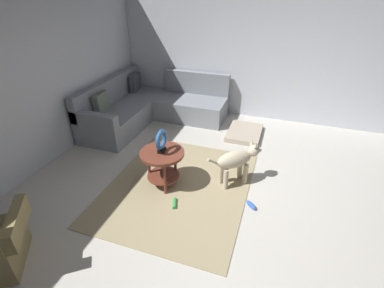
{
  "coord_description": "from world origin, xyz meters",
  "views": [
    {
      "loc": [
        -2.7,
        -0.48,
        2.5
      ],
      "look_at": [
        0.45,
        0.6,
        0.55
      ],
      "focal_mm": 25.98,
      "sensor_mm": 36.0,
      "label": 1
    }
  ],
  "objects_px": {
    "side_table": "(162,160)",
    "dog_toy_bone": "(251,205)",
    "dog": "(237,160)",
    "sectional_couch": "(150,108)",
    "dog_toy_rope": "(175,203)",
    "torus_sculpture": "(161,141)",
    "dog_bed_mat": "(244,133)"
  },
  "relations": [
    {
      "from": "side_table",
      "to": "dog",
      "type": "bearing_deg",
      "value": -68.87
    },
    {
      "from": "torus_sculpture",
      "to": "dog_toy_rope",
      "type": "relative_size",
      "value": 1.81
    },
    {
      "from": "torus_sculpture",
      "to": "dog_toy_bone",
      "type": "relative_size",
      "value": 1.81
    },
    {
      "from": "dog_toy_rope",
      "to": "dog",
      "type": "bearing_deg",
      "value": -41.89
    },
    {
      "from": "dog_toy_rope",
      "to": "dog_toy_bone",
      "type": "xyz_separation_m",
      "value": [
        0.29,
        -0.94,
        0.0
      ]
    },
    {
      "from": "side_table",
      "to": "dog_toy_bone",
      "type": "distance_m",
      "value": 1.31
    },
    {
      "from": "dog",
      "to": "dog_toy_bone",
      "type": "xyz_separation_m",
      "value": [
        -0.43,
        -0.3,
        -0.35
      ]
    },
    {
      "from": "dog",
      "to": "dog_toy_bone",
      "type": "relative_size",
      "value": 3.68
    },
    {
      "from": "sectional_couch",
      "to": "dog_toy_bone",
      "type": "relative_size",
      "value": 12.5
    },
    {
      "from": "dog_bed_mat",
      "to": "dog_toy_rope",
      "type": "relative_size",
      "value": 4.45
    },
    {
      "from": "sectional_couch",
      "to": "dog",
      "type": "xyz_separation_m",
      "value": [
        -1.48,
        -2.06,
        0.09
      ]
    },
    {
      "from": "sectional_couch",
      "to": "dog_bed_mat",
      "type": "height_order",
      "value": "sectional_couch"
    },
    {
      "from": "sectional_couch",
      "to": "dog_bed_mat",
      "type": "distance_m",
      "value": 1.96
    },
    {
      "from": "torus_sculpture",
      "to": "dog_bed_mat",
      "type": "height_order",
      "value": "torus_sculpture"
    },
    {
      "from": "side_table",
      "to": "dog",
      "type": "relative_size",
      "value": 0.91
    },
    {
      "from": "side_table",
      "to": "dog_toy_rope",
      "type": "height_order",
      "value": "side_table"
    },
    {
      "from": "torus_sculpture",
      "to": "side_table",
      "type": "bearing_deg",
      "value": 104.04
    },
    {
      "from": "side_table",
      "to": "dog_bed_mat",
      "type": "height_order",
      "value": "side_table"
    },
    {
      "from": "torus_sculpture",
      "to": "dog_bed_mat",
      "type": "relative_size",
      "value": 0.41
    },
    {
      "from": "dog",
      "to": "sectional_couch",
      "type": "bearing_deg",
      "value": -167.94
    },
    {
      "from": "side_table",
      "to": "dog_toy_bone",
      "type": "relative_size",
      "value": 3.33
    },
    {
      "from": "torus_sculpture",
      "to": "dog",
      "type": "bearing_deg",
      "value": -68.87
    },
    {
      "from": "side_table",
      "to": "dog_toy_rope",
      "type": "relative_size",
      "value": 3.33
    },
    {
      "from": "sectional_couch",
      "to": "side_table",
      "type": "xyz_separation_m",
      "value": [
        -1.85,
        -1.1,
        0.13
      ]
    },
    {
      "from": "side_table",
      "to": "dog_toy_rope",
      "type": "xyz_separation_m",
      "value": [
        -0.35,
        -0.31,
        -0.39
      ]
    },
    {
      "from": "torus_sculpture",
      "to": "dog",
      "type": "distance_m",
      "value": 1.07
    },
    {
      "from": "sectional_couch",
      "to": "dog_bed_mat",
      "type": "bearing_deg",
      "value": -90.16
    },
    {
      "from": "dog_bed_mat",
      "to": "dog_toy_bone",
      "type": "height_order",
      "value": "dog_bed_mat"
    },
    {
      "from": "dog_bed_mat",
      "to": "dog_toy_rope",
      "type": "bearing_deg",
      "value": 166.37
    },
    {
      "from": "dog",
      "to": "dog_toy_rope",
      "type": "distance_m",
      "value": 1.03
    },
    {
      "from": "dog_bed_mat",
      "to": "dog",
      "type": "distance_m",
      "value": 1.52
    },
    {
      "from": "dog_toy_rope",
      "to": "torus_sculpture",
      "type": "bearing_deg",
      "value": 40.94
    }
  ]
}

